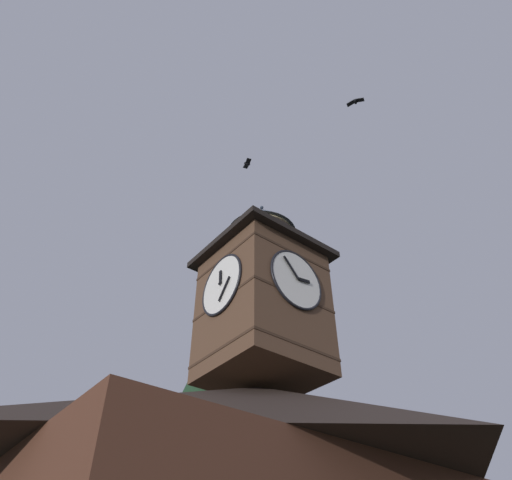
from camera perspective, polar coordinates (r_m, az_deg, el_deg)
The scene contains 3 objects.
clock_tower at distance 19.22m, azimuth 0.78°, elevation -6.21°, with size 4.54×4.54×8.36m.
flying_bird_high at distance 20.69m, azimuth 11.63°, elevation 15.69°, with size 0.48×0.70×0.14m.
flying_bird_low at distance 20.83m, azimuth -1.05°, elevation 8.98°, with size 0.36×0.61×0.15m.
Camera 1 is at (11.35, 12.64, 1.76)m, focal length 33.92 mm.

